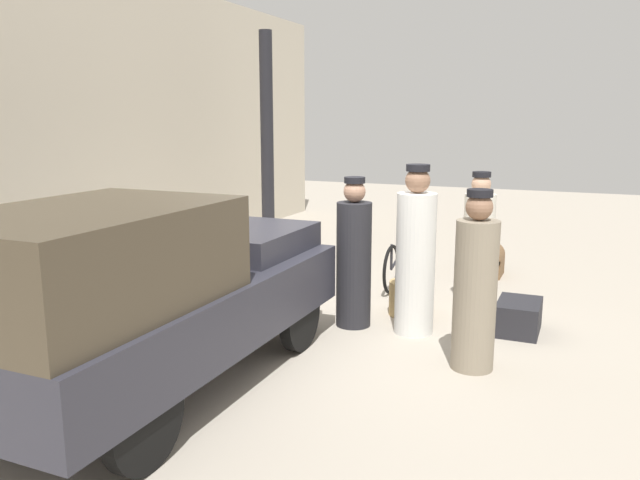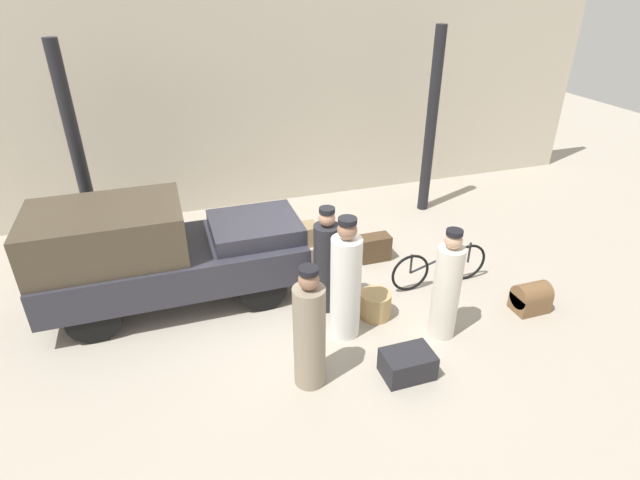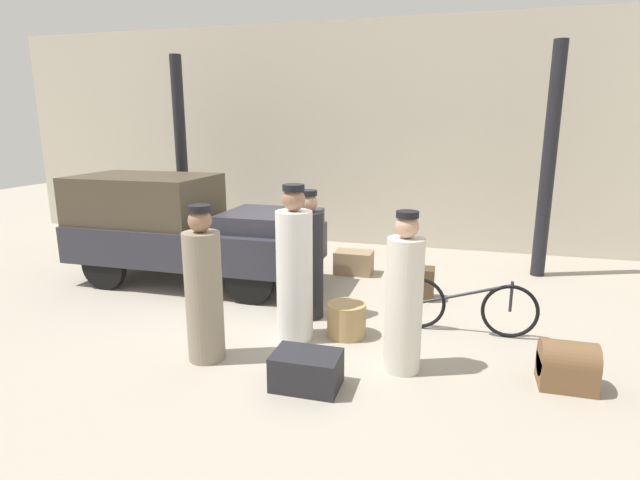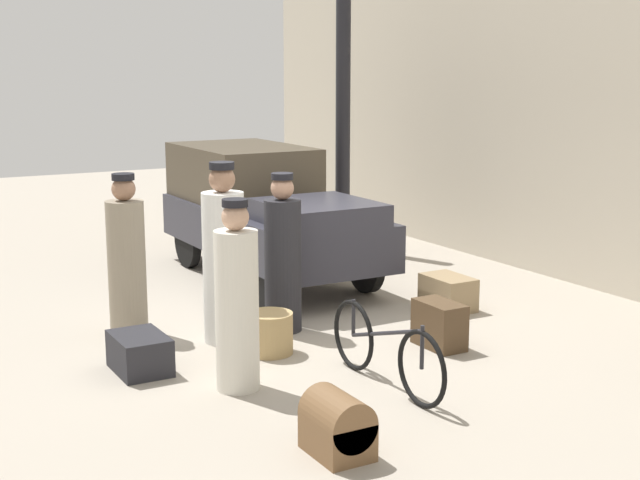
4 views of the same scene
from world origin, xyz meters
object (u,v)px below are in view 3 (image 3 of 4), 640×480
bicycle (463,306)px  porter_standing_middle (404,300)px  truck (183,226)px  conductor_in_dark_uniform (308,260)px  suitcase_tan_flat (414,283)px  suitcase_black_upright (307,370)px  trunk_large_brown (567,366)px  porter_carrying_trunk (295,270)px  trunk_umber_medium (354,262)px  wicker_basket (346,320)px  porter_lifting_near_truck (204,291)px

bicycle → porter_standing_middle: porter_standing_middle is taller
truck → bicycle: 4.49m
conductor_in_dark_uniform → suitcase_tan_flat: size_ratio=3.05×
truck → suitcase_black_upright: 4.01m
conductor_in_dark_uniform → bicycle: bearing=-0.2°
trunk_large_brown → truck: bearing=159.4°
truck → porter_carrying_trunk: bearing=-33.8°
truck → porter_carrying_trunk: porter_carrying_trunk is taller
suitcase_tan_flat → trunk_large_brown: bearing=-52.6°
porter_carrying_trunk → trunk_umber_medium: bearing=87.0°
trunk_large_brown → wicker_basket: bearing=165.5°
porter_standing_middle → suitcase_tan_flat: bearing=91.8°
wicker_basket → porter_standing_middle: (0.74, -0.67, 0.56)m
porter_carrying_trunk → porter_lifting_near_truck: 1.09m
suitcase_tan_flat → suitcase_black_upright: suitcase_tan_flat is taller
truck → suitcase_black_upright: size_ratio=5.99×
suitcase_tan_flat → suitcase_black_upright: size_ratio=0.85×
conductor_in_dark_uniform → suitcase_tan_flat: conductor_in_dark_uniform is taller
bicycle → porter_standing_middle: (-0.61, -1.14, 0.43)m
truck → porter_lifting_near_truck: 2.92m
wicker_basket → conductor_in_dark_uniform: conductor_in_dark_uniform is taller
bicycle → wicker_basket: (-1.35, -0.47, -0.14)m
porter_standing_middle → porter_carrying_trunk: bearing=161.1°
suitcase_black_upright → trunk_large_brown: 2.54m
conductor_in_dark_uniform → trunk_large_brown: 3.19m
truck → porter_carrying_trunk: size_ratio=2.11×
porter_carrying_trunk → trunk_large_brown: bearing=-7.5°
wicker_basket → suitcase_black_upright: 1.29m
wicker_basket → porter_lifting_near_truck: bearing=-143.6°
conductor_in_dark_uniform → trunk_large_brown: bearing=-20.0°
bicycle → suitcase_tan_flat: (-0.68, 1.10, -0.11)m
porter_carrying_trunk → suitcase_black_upright: bearing=-66.2°
porter_carrying_trunk → conductor_in_dark_uniform: (-0.04, 0.69, -0.07)m
porter_lifting_near_truck → porter_standing_middle: (2.08, 0.32, -0.01)m
wicker_basket → trunk_umber_medium: bearing=99.8°
bicycle → suitcase_tan_flat: bearing=121.7°
suitcase_black_upright → bicycle: bearing=50.1°
porter_lifting_near_truck → trunk_umber_medium: bearing=75.6°
trunk_large_brown → porter_lifting_near_truck: bearing=-174.0°
truck → porter_standing_middle: truck is taller
porter_carrying_trunk → porter_standing_middle: bearing=-18.9°
suitcase_tan_flat → wicker_basket: bearing=-113.1°
bicycle → porter_standing_middle: size_ratio=1.03×
truck → porter_lifting_near_truck: (1.66, -2.40, -0.14)m
truck → porter_carrying_trunk: 2.92m
trunk_large_brown → bicycle: bearing=132.5°
porter_lifting_near_truck → trunk_umber_medium: (0.90, 3.53, -0.58)m
wicker_basket → trunk_umber_medium: wicker_basket is taller
porter_carrying_trunk → conductor_in_dark_uniform: 0.70m
trunk_umber_medium → trunk_large_brown: 4.18m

